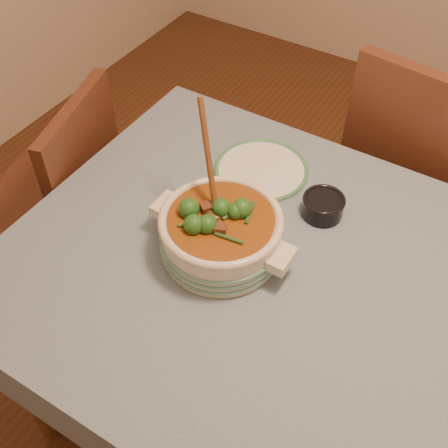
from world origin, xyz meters
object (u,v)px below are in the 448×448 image
at_px(chair_far, 418,171).
at_px(chair_left, 65,195).
at_px(white_plate, 261,171).
at_px(condiment_bowl, 323,205).
at_px(stew_casserole, 221,231).
at_px(dining_table, 334,324).

relative_size(chair_far, chair_left, 1.12).
bearing_deg(white_plate, chair_far, 53.47).
bearing_deg(chair_far, condiment_bowl, 83.40).
relative_size(stew_casserole, white_plate, 1.08).
relative_size(white_plate, condiment_bowl, 2.56).
xyz_separation_m(dining_table, chair_left, (-1.02, 0.10, -0.16)).
bearing_deg(stew_casserole, chair_far, 69.06).
height_order(condiment_bowl, chair_left, chair_left).
xyz_separation_m(stew_casserole, white_plate, (-0.05, 0.31, -0.06)).
bearing_deg(condiment_bowl, chair_far, 75.49).
bearing_deg(white_plate, chair_left, -162.91).
bearing_deg(chair_far, chair_left, 42.04).
bearing_deg(chair_left, dining_table, 69.15).
xyz_separation_m(dining_table, chair_far, (-0.02, 0.78, -0.10)).
height_order(stew_casserole, condiment_bowl, stew_casserole).
height_order(dining_table, chair_left, chair_left).
distance_m(stew_casserole, condiment_bowl, 0.30).
distance_m(dining_table, stew_casserole, 0.36).
distance_m(condiment_bowl, chair_left, 0.92).
bearing_deg(chair_left, stew_casserole, 65.81).
height_order(chair_far, chair_left, chair_far).
height_order(white_plate, chair_left, chair_left).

